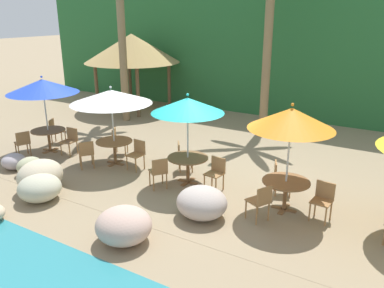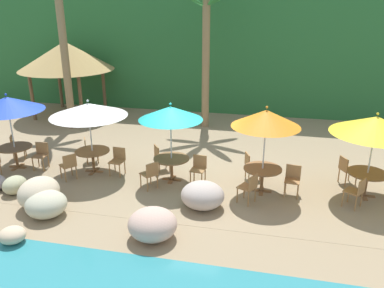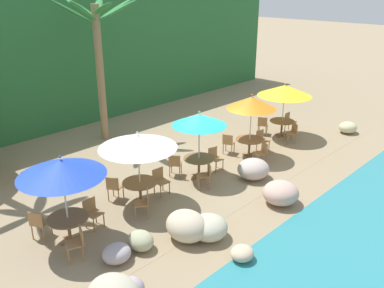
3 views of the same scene
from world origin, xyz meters
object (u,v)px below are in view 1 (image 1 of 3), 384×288
(dining_table_blue, at_px, (48,134))
(chair_orange_left, at_px, (261,200))
(umbrella_orange, at_px, (291,119))
(dining_table_orange, at_px, (286,186))
(chair_white_inland, at_px, (118,139))
(chair_teal_seaward, at_px, (216,171))
(chair_teal_left, at_px, (159,171))
(umbrella_blue, at_px, (43,86))
(dining_table_white, at_px, (114,145))
(chair_teal_inland, at_px, (183,154))
(palm_tree_nearest, at_px, (121,15))
(palm_tree_second, at_px, (269,20))
(dining_table_teal, at_px, (188,162))
(chair_orange_inland, at_px, (279,175))
(palapa_hut, at_px, (132,48))
(umbrella_white, at_px, (111,97))
(chair_white_left, at_px, (86,152))
(chair_blue_inland, at_px, (55,129))
(chair_blue_left, at_px, (23,142))
(chair_white_seaward, at_px, (137,153))
(chair_blue_seaward, at_px, (70,139))
(chair_orange_seaward, at_px, (323,198))
(umbrella_teal, at_px, (188,105))

(dining_table_blue, height_order, chair_orange_left, chair_orange_left)
(umbrella_orange, relative_size, dining_table_orange, 2.35)
(chair_white_inland, relative_size, chair_teal_seaward, 1.00)
(chair_white_inland, xyz_separation_m, chair_teal_left, (2.70, -1.49, 0.00))
(umbrella_blue, xyz_separation_m, dining_table_white, (2.66, 0.24, -1.58))
(chair_teal_inland, xyz_separation_m, palm_tree_nearest, (-5.13, 3.62, 3.81))
(dining_table_white, distance_m, palm_tree_second, 7.15)
(chair_teal_seaward, bearing_deg, dining_table_white, 179.21)
(dining_table_teal, xyz_separation_m, chair_teal_inland, (-0.57, 0.64, -0.10))
(chair_orange_inland, xyz_separation_m, palapa_hut, (-9.15, 5.56, 2.32))
(dining_table_blue, relative_size, umbrella_white, 0.46)
(chair_teal_inland, distance_m, palm_tree_second, 6.25)
(palm_tree_nearest, bearing_deg, dining_table_white, -54.06)
(chair_white_left, relative_size, palapa_hut, 0.20)
(chair_blue_inland, bearing_deg, umbrella_orange, -4.52)
(chair_blue_left, bearing_deg, chair_teal_seaward, 9.03)
(palm_tree_second, bearing_deg, chair_white_left, -115.75)
(dining_table_teal, relative_size, chair_teal_inland, 1.26)
(umbrella_white, xyz_separation_m, dining_table_teal, (2.65, -0.05, -1.48))
(umbrella_blue, relative_size, dining_table_orange, 2.30)
(chair_teal_inland, distance_m, dining_table_orange, 3.43)
(chair_white_seaward, xyz_separation_m, palapa_hut, (-4.99, 6.07, 2.32))
(chair_blue_seaward, distance_m, chair_teal_seaward, 5.32)
(chair_blue_left, distance_m, chair_teal_inland, 5.24)
(umbrella_blue, distance_m, chair_orange_inland, 7.89)
(umbrella_white, relative_size, chair_teal_left, 2.77)
(chair_blue_seaward, relative_size, chair_white_seaward, 1.00)
(chair_teal_inland, height_order, dining_table_orange, chair_teal_inland)
(chair_blue_inland, relative_size, chair_orange_seaward, 1.00)
(palm_tree_second, bearing_deg, chair_blue_inland, -138.12)
(umbrella_white, bearing_deg, chair_teal_seaward, -0.79)
(chair_blue_left, height_order, chair_white_left, same)
(chair_white_left, distance_m, chair_teal_seaward, 4.01)
(umbrella_white, distance_m, chair_white_inland, 1.80)
(chair_blue_seaward, height_order, chair_white_inland, same)
(chair_white_left, bearing_deg, umbrella_orange, 4.95)
(chair_teal_inland, height_order, palm_tree_nearest, palm_tree_nearest)
(chair_blue_seaward, bearing_deg, chair_teal_inland, 9.68)
(chair_blue_inland, xyz_separation_m, dining_table_white, (3.15, -0.45, 0.10))
(chair_orange_left, bearing_deg, chair_blue_seaward, 172.24)
(chair_blue_inland, distance_m, chair_white_left, 2.95)
(umbrella_blue, distance_m, umbrella_teal, 5.31)
(chair_blue_inland, relative_size, dining_table_white, 0.79)
(chair_blue_inland, xyz_separation_m, chair_orange_seaward, (9.42, -0.67, 0.00))
(dining_table_teal, height_order, palapa_hut, palapa_hut)
(umbrella_orange, bearing_deg, palapa_hut, 146.52)
(chair_white_inland, distance_m, palm_tree_nearest, 5.78)
(umbrella_orange, distance_m, palm_tree_nearest, 9.78)
(umbrella_blue, relative_size, chair_teal_left, 2.91)
(umbrella_teal, relative_size, palm_tree_second, 0.41)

